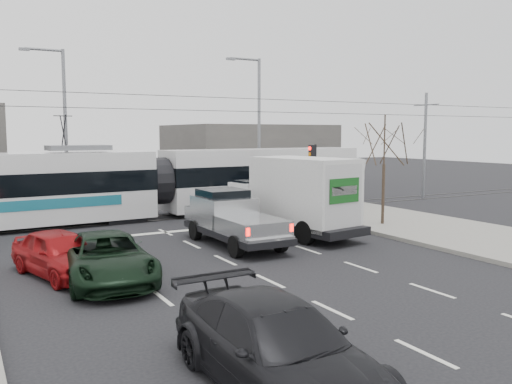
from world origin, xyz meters
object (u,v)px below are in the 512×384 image
street_lamp_far (62,119)px  navy_pickup (288,195)px  silver_pickup (231,218)px  dark_car (277,347)px  street_lamp_near (257,121)px  tram (157,183)px  traffic_signal (313,164)px  green_car (107,258)px  box_truck (295,197)px  bare_tree (384,145)px  red_car (60,253)px

street_lamp_far → navy_pickup: 13.57m
silver_pickup → dark_car: silver_pickup is taller
street_lamp_near → navy_pickup: (-1.84, -6.66, -4.01)m
tram → traffic_signal: bearing=-30.6°
street_lamp_near → dark_car: 26.35m
tram → silver_pickup: (0.35, -7.82, -0.78)m
green_car → dark_car: 8.17m
street_lamp_far → navy_pickup: size_ratio=1.65×
navy_pickup → dark_car: navy_pickup is taller
traffic_signal → box_truck: traffic_signal is taller
green_car → dark_car: dark_car is taller
bare_tree → tram: bare_tree is taller
box_truck → dark_car: size_ratio=1.33×
street_lamp_near → traffic_signal: bearing=-96.4°
traffic_signal → navy_pickup: traffic_signal is taller
silver_pickup → red_car: size_ratio=1.38×
box_truck → navy_pickup: bearing=52.2°
bare_tree → traffic_signal: bearing=105.8°
street_lamp_near → green_car: size_ratio=1.78×
box_truck → red_car: 10.12m
silver_pickup → traffic_signal: bearing=31.3°
silver_pickup → red_car: (-6.66, -1.81, -0.33)m
dark_car → street_lamp_near: bearing=60.9°
navy_pickup → dark_car: (-10.50, -16.21, -0.36)m
bare_tree → silver_pickup: bare_tree is taller
navy_pickup → box_truck: bearing=-124.1°
box_truck → red_car: box_truck is taller
box_truck → dark_car: (-7.92, -11.61, -0.89)m
street_lamp_far → dark_car: street_lamp_far is taller
silver_pickup → street_lamp_near: bearing=56.7°
street_lamp_far → traffic_signal: bearing=-41.7°
street_lamp_far → bare_tree: bearing=-48.9°
traffic_signal → street_lamp_near: street_lamp_near is taller
tram → silver_pickup: 7.86m
bare_tree → tram: bearing=137.0°
traffic_signal → tram: bearing=152.6°
street_lamp_far → dark_car: size_ratio=1.74×
street_lamp_far → navy_pickup: bearing=-41.9°
traffic_signal → street_lamp_near: 7.91m
bare_tree → silver_pickup: (-7.89, -0.12, -2.76)m
tram → silver_pickup: bearing=-90.6°
traffic_signal → tram: 8.07m
tram → green_car: tram is taller
tram → green_car: bearing=-118.7°
navy_pickup → dark_car: 19.32m
navy_pickup → red_car: navy_pickup is taller
traffic_signal → box_truck: size_ratio=0.52×
street_lamp_near → navy_pickup: street_lamp_near is taller
street_lamp_far → red_car: street_lamp_far is taller
traffic_signal → box_truck: 5.31m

